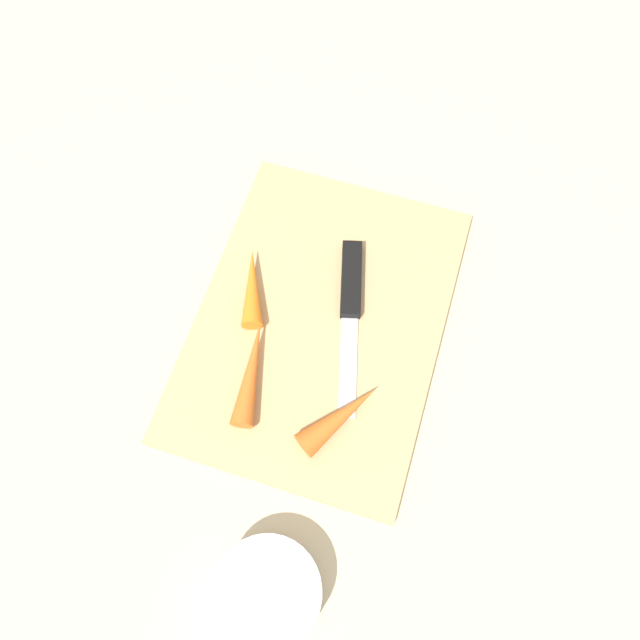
{
  "coord_description": "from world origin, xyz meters",
  "views": [
    {
      "loc": [
        -0.24,
        -0.08,
        0.61
      ],
      "look_at": [
        0.0,
        0.0,
        0.01
      ],
      "focal_mm": 33.92,
      "sensor_mm": 36.0,
      "label": 1
    }
  ],
  "objects_px": {
    "carrot_longest": "(251,371)",
    "cutting_board": "(320,322)",
    "knife": "(351,290)",
    "carrot_shortest": "(252,287)",
    "small_bowl": "(268,592)",
    "carrot_medium": "(340,417)"
  },
  "relations": [
    {
      "from": "carrot_shortest",
      "to": "carrot_medium",
      "type": "relative_size",
      "value": 0.98
    },
    {
      "from": "knife",
      "to": "carrot_shortest",
      "type": "distance_m",
      "value": 0.11
    },
    {
      "from": "carrot_shortest",
      "to": "carrot_medium",
      "type": "distance_m",
      "value": 0.17
    },
    {
      "from": "knife",
      "to": "carrot_longest",
      "type": "bearing_deg",
      "value": -44.84
    },
    {
      "from": "small_bowl",
      "to": "carrot_medium",
      "type": "bearing_deg",
      "value": -5.36
    },
    {
      "from": "carrot_longest",
      "to": "cutting_board",
      "type": "bearing_deg",
      "value": -40.89
    },
    {
      "from": "cutting_board",
      "to": "knife",
      "type": "height_order",
      "value": "knife"
    },
    {
      "from": "carrot_shortest",
      "to": "cutting_board",
      "type": "bearing_deg",
      "value": -117.22
    },
    {
      "from": "carrot_longest",
      "to": "small_bowl",
      "type": "height_order",
      "value": "same"
    },
    {
      "from": "carrot_medium",
      "to": "small_bowl",
      "type": "distance_m",
      "value": 0.17
    },
    {
      "from": "knife",
      "to": "carrot_medium",
      "type": "bearing_deg",
      "value": -2.99
    },
    {
      "from": "cutting_board",
      "to": "carrot_longest",
      "type": "distance_m",
      "value": 0.1
    },
    {
      "from": "cutting_board",
      "to": "small_bowl",
      "type": "relative_size",
      "value": 3.65
    },
    {
      "from": "carrot_medium",
      "to": "carrot_longest",
      "type": "xyz_separation_m",
      "value": [
        0.02,
        0.1,
        -0.0
      ]
    },
    {
      "from": "carrot_shortest",
      "to": "small_bowl",
      "type": "xyz_separation_m",
      "value": [
        -0.28,
        -0.12,
        -0.01
      ]
    },
    {
      "from": "carrot_medium",
      "to": "carrot_longest",
      "type": "bearing_deg",
      "value": 113.42
    },
    {
      "from": "knife",
      "to": "carrot_medium",
      "type": "height_order",
      "value": "carrot_medium"
    },
    {
      "from": "carrot_shortest",
      "to": "small_bowl",
      "type": "distance_m",
      "value": 0.3
    },
    {
      "from": "cutting_board",
      "to": "carrot_longest",
      "type": "bearing_deg",
      "value": 148.94
    },
    {
      "from": "cutting_board",
      "to": "carrot_medium",
      "type": "distance_m",
      "value": 0.11
    },
    {
      "from": "carrot_longest",
      "to": "small_bowl",
      "type": "relative_size",
      "value": 1.15
    },
    {
      "from": "carrot_shortest",
      "to": "carrot_medium",
      "type": "xyz_separation_m",
      "value": [
        -0.11,
        -0.13,
        0.0
      ]
    }
  ]
}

